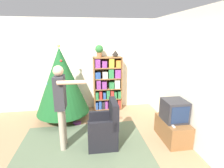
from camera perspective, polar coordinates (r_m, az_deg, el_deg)
ground_plane at (r=3.50m, az=-7.00°, el=-21.71°), size 14.00×14.00×0.00m
wall_back at (r=5.16m, az=-8.39°, el=6.10°), size 8.00×0.10×2.60m
wall_right at (r=3.57m, az=26.56°, el=0.65°), size 0.10×8.00×2.60m
area_rug at (r=3.73m, az=-9.28°, el=-19.16°), size 2.52×1.76×0.01m
bookshelf at (r=5.08m, az=-1.42°, el=-0.04°), size 0.81×0.32×1.56m
tv_stand at (r=3.98m, az=19.09°, el=-13.89°), size 0.46×0.82×0.44m
television at (r=3.79m, az=19.68°, el=-8.12°), size 0.44×0.47×0.43m
game_remote at (r=3.62m, az=19.28°, el=-12.78°), size 0.04×0.12×0.02m
christmas_tree at (r=4.52m, az=-16.19°, el=0.98°), size 1.33×1.33×1.93m
armchair at (r=3.55m, az=-2.53°, el=-14.77°), size 0.58×0.57×0.92m
standing_person at (r=3.35m, az=-16.28°, el=-5.38°), size 0.62×0.49×1.61m
potted_plant at (r=4.90m, az=-4.20°, el=11.00°), size 0.22×0.22×0.33m
table_lamp at (r=4.96m, az=1.11°, el=10.06°), size 0.20×0.20×0.18m
book_pile_near_tree at (r=4.54m, az=-11.31°, el=-12.34°), size 0.21×0.19×0.05m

